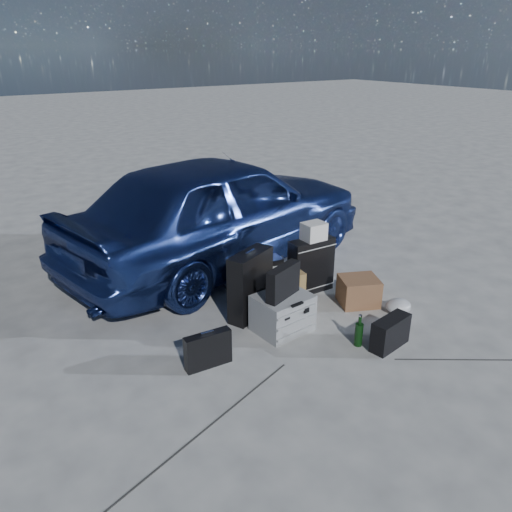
% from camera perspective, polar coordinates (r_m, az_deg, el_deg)
% --- Properties ---
extents(ground, '(60.00, 60.00, 0.00)m').
position_cam_1_polar(ground, '(5.19, 7.54, -8.67)').
color(ground, silver).
rests_on(ground, ground).
extents(car, '(4.59, 2.55, 1.48)m').
position_cam_1_polar(car, '(6.53, -4.05, 5.34)').
color(car, navy).
rests_on(car, ground).
extents(pelican_case, '(0.57, 0.48, 0.39)m').
position_cam_1_polar(pelican_case, '(5.10, 3.04, -6.51)').
color(pelican_case, '#97999C').
rests_on(pelican_case, ground).
extents(laptop_bag, '(0.45, 0.25, 0.33)m').
position_cam_1_polar(laptop_bag, '(4.92, 3.13, -2.96)').
color(laptop_bag, black).
rests_on(laptop_bag, pelican_case).
extents(briefcase, '(0.44, 0.13, 0.34)m').
position_cam_1_polar(briefcase, '(4.59, -5.50, -10.64)').
color(briefcase, black).
rests_on(briefcase, ground).
extents(suitcase_left, '(0.60, 0.40, 0.74)m').
position_cam_1_polar(suitcase_left, '(5.28, -0.64, -3.31)').
color(suitcase_left, black).
rests_on(suitcase_left, ground).
extents(suitcase_right, '(0.55, 0.22, 0.65)m').
position_cam_1_polar(suitcase_right, '(5.87, 6.30, -1.10)').
color(suitcase_right, black).
rests_on(suitcase_right, ground).
extents(white_carton, '(0.26, 0.21, 0.20)m').
position_cam_1_polar(white_carton, '(5.71, 6.62, 2.82)').
color(white_carton, silver).
rests_on(white_carton, suitcase_right).
extents(duffel_bag, '(0.63, 0.32, 0.30)m').
position_cam_1_polar(duffel_bag, '(5.88, 1.19, -2.80)').
color(duffel_bag, black).
rests_on(duffel_bag, ground).
extents(flat_box_white, '(0.53, 0.48, 0.08)m').
position_cam_1_polar(flat_box_white, '(5.80, 1.33, -1.09)').
color(flat_box_white, silver).
rests_on(flat_box_white, duffel_bag).
extents(flat_box_black, '(0.35, 0.28, 0.07)m').
position_cam_1_polar(flat_box_black, '(5.76, 1.38, -0.52)').
color(flat_box_black, black).
rests_on(flat_box_black, flat_box_white).
extents(kraft_bag, '(0.33, 0.22, 0.42)m').
position_cam_1_polar(kraft_bag, '(5.53, 3.84, -3.95)').
color(kraft_bag, olive).
rests_on(kraft_bag, ground).
extents(cardboard_box, '(0.53, 0.51, 0.31)m').
position_cam_1_polar(cardboard_box, '(5.74, 11.65, -3.93)').
color(cardboard_box, brown).
rests_on(cardboard_box, ground).
extents(plastic_bag, '(0.34, 0.31, 0.15)m').
position_cam_1_polar(plastic_bag, '(5.69, 15.96, -5.51)').
color(plastic_bag, silver).
rests_on(plastic_bag, ground).
extents(messenger_bag, '(0.46, 0.23, 0.31)m').
position_cam_1_polar(messenger_bag, '(5.02, 15.10, -8.46)').
color(messenger_bag, black).
rests_on(messenger_bag, ground).
extents(green_bottle, '(0.09, 0.09, 0.32)m').
position_cam_1_polar(green_bottle, '(4.97, 11.69, -8.37)').
color(green_bottle, black).
rests_on(green_bottle, ground).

